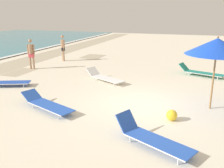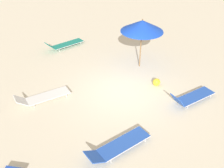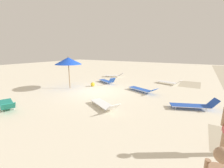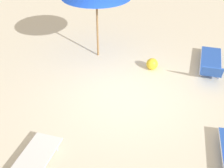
% 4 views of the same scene
% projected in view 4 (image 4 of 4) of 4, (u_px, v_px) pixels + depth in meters
% --- Properties ---
extents(ground_plane, '(60.00, 60.00, 0.16)m').
position_uv_depth(ground_plane, '(127.00, 99.00, 8.26)').
color(ground_plane, beige).
extents(sun_lounger_mid_beach_pair_a, '(1.48, 2.20, 0.63)m').
position_uv_depth(sun_lounger_mid_beach_pair_a, '(211.00, 63.00, 9.27)').
color(sun_lounger_mid_beach_pair_a, blue).
rests_on(sun_lounger_mid_beach_pair_a, ground_plane).
extents(beach_ball, '(0.35, 0.35, 0.35)m').
position_uv_depth(beach_ball, '(152.00, 64.00, 9.30)').
color(beach_ball, yellow).
rests_on(beach_ball, ground_plane).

